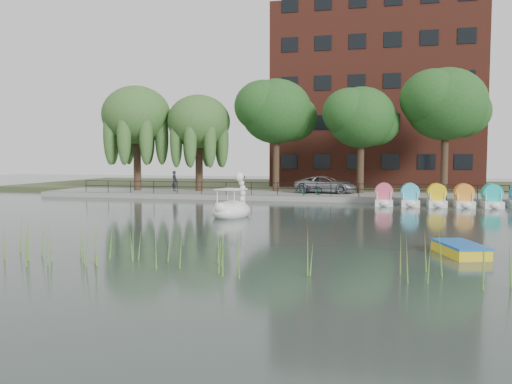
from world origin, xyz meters
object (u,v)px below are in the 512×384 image
(bicycle, at_px, (312,188))
(pedestrian, at_px, (175,179))
(minivan, at_px, (326,183))
(yellow_rowboat, at_px, (460,249))
(swan_boat, at_px, (232,207))

(bicycle, height_order, pedestrian, pedestrian)
(minivan, height_order, bicycle, minivan)
(pedestrian, height_order, yellow_rowboat, pedestrian)
(swan_boat, xyz_separation_m, yellow_rowboat, (10.37, -8.70, -0.31))
(swan_boat, bearing_deg, yellow_rowboat, -26.94)
(bicycle, bearing_deg, pedestrian, 102.00)
(pedestrian, bearing_deg, bicycle, -146.14)
(bicycle, xyz_separation_m, pedestrian, (-11.72, 1.02, 0.49))
(minivan, bearing_deg, pedestrian, 98.33)
(bicycle, relative_size, swan_boat, 0.54)
(swan_boat, height_order, yellow_rowboat, swan_boat)
(minivan, height_order, yellow_rowboat, minivan)
(swan_boat, bearing_deg, bicycle, 89.28)
(minivan, bearing_deg, yellow_rowboat, -158.63)
(yellow_rowboat, bearing_deg, swan_boat, 123.64)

